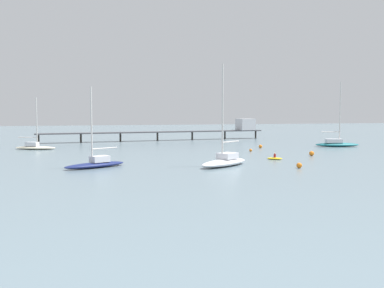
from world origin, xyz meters
name	(u,v)px	position (x,y,z in m)	size (l,w,h in m)	color
ground_plane	(225,162)	(0.00, 0.00, 0.00)	(400.00, 400.00, 0.00)	slate
pier	(204,128)	(13.53, 53.07, 3.24)	(62.76, 9.04, 5.83)	#4C4C51
sailboat_teal	(336,143)	(34.38, 20.84, 0.80)	(9.97, 5.51, 14.36)	#1E727A
sailboat_white	(225,160)	(-1.66, -4.27, 0.80)	(9.69, 7.90, 14.33)	white
sailboat_navy	(96,163)	(-19.33, -0.88, 0.67)	(9.19, 6.18, 11.08)	navy
sailboat_cream	(35,146)	(-29.77, 31.77, 0.66)	(8.85, 5.38, 10.66)	beige
dinghy_yellow	(275,158)	(9.03, 1.24, 0.22)	(2.60, 2.30, 1.14)	yellow
mooring_buoy_outer	(312,153)	(17.94, 4.66, 0.43)	(0.86, 0.86, 0.86)	orange
mooring_buoy_near	(251,150)	(11.03, 15.15, 0.27)	(0.54, 0.54, 0.54)	orange
mooring_buoy_inner	(261,146)	(16.49, 22.21, 0.37)	(0.74, 0.74, 0.74)	orange
mooring_buoy_far	(299,165)	(7.29, -9.28, 0.38)	(0.76, 0.76, 0.76)	orange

